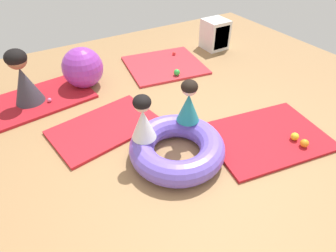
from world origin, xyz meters
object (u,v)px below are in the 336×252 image
object	(u,v)px
adult_seated	(23,78)
exercise_ball_large	(83,68)
play_ball_yellow	(295,137)
play_ball_green	(177,72)
storage_cube	(216,35)
play_ball_pink	(50,100)
play_ball_red	(174,53)
child_in_white	(143,118)
inflatable_cushion	(177,148)
play_ball_orange	(304,143)
child_in_teal	(189,102)

from	to	relation	value
adult_seated	exercise_ball_large	bearing A→B (deg)	125.61
play_ball_yellow	play_ball_green	xyz separation A→B (m)	(-0.37, 2.12, 0.01)
storage_cube	play_ball_pink	bearing A→B (deg)	-173.42
play_ball_red	play_ball_green	bearing A→B (deg)	-118.16
play_ball_yellow	play_ball_red	size ratio (longest dim) A/B	1.51
child_in_white	play_ball_green	distance (m)	1.97
inflatable_cushion	storage_cube	size ratio (longest dim) A/B	1.95
play_ball_red	play_ball_orange	distance (m)	2.98
adult_seated	play_ball_red	bearing A→B (deg)	125.58
play_ball_orange	play_ball_green	distance (m)	2.30
inflatable_cushion	storage_cube	bearing A→B (deg)	44.39
play_ball_green	storage_cube	world-z (taller)	storage_cube
play_ball_yellow	play_ball_red	xyz separation A→B (m)	(0.01, 2.84, -0.02)
child_in_teal	exercise_ball_large	xyz separation A→B (m)	(-0.69, 1.90, -0.23)
play_ball_yellow	exercise_ball_large	distance (m)	3.19
child_in_white	storage_cube	size ratio (longest dim) A/B	0.96
adult_seated	play_ball_yellow	bearing A→B (deg)	75.24
inflatable_cushion	child_in_teal	world-z (taller)	child_in_teal
inflatable_cushion	exercise_ball_large	world-z (taller)	exercise_ball_large
inflatable_cushion	play_ball_green	xyz separation A→B (m)	(1.01, 1.61, -0.05)
play_ball_yellow	play_ball_red	distance (m)	2.84
play_ball_yellow	play_ball_pink	distance (m)	3.38
inflatable_cushion	play_ball_green	bearing A→B (deg)	58.04
inflatable_cushion	play_ball_yellow	world-z (taller)	inflatable_cushion
child_in_teal	play_ball_orange	size ratio (longest dim) A/B	5.33
child_in_white	play_ball_orange	size ratio (longest dim) A/B	5.39
play_ball_red	storage_cube	xyz separation A→B (m)	(0.92, -0.07, 0.21)
child_in_teal	play_ball_pink	distance (m)	2.15
exercise_ball_large	storage_cube	bearing A→B (deg)	2.69
play_ball_green	inflatable_cushion	bearing A→B (deg)	-121.96
child_in_teal	child_in_white	distance (m)	0.59
child_in_teal	storage_cube	bearing A→B (deg)	-113.85
adult_seated	play_ball_pink	world-z (taller)	adult_seated
play_ball_yellow	play_ball_green	world-z (taller)	play_ball_green
play_ball_pink	child_in_teal	bearing A→B (deg)	-51.62
child_in_teal	exercise_ball_large	world-z (taller)	child_in_teal
play_ball_yellow	play_ball_red	world-z (taller)	play_ball_yellow
play_ball_green	play_ball_yellow	bearing A→B (deg)	-80.12
child_in_teal	exercise_ball_large	size ratio (longest dim) A/B	0.84
inflatable_cushion	exercise_ball_large	xyz separation A→B (m)	(-0.40, 2.13, 0.17)
child_in_teal	play_ball_pink	size ratio (longest dim) A/B	8.70
child_in_teal	play_ball_yellow	distance (m)	1.39
storage_cube	play_ball_green	bearing A→B (deg)	-153.61
exercise_ball_large	play_ball_orange	bearing A→B (deg)	-57.54
play_ball_orange	play_ball_green	size ratio (longest dim) A/B	0.92
child_in_white	adult_seated	bearing A→B (deg)	-13.67
play_ball_red	play_ball_green	world-z (taller)	play_ball_green
play_ball_red	storage_cube	bearing A→B (deg)	-4.19
child_in_teal	storage_cube	world-z (taller)	child_in_teal
play_ball_orange	storage_cube	world-z (taller)	storage_cube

